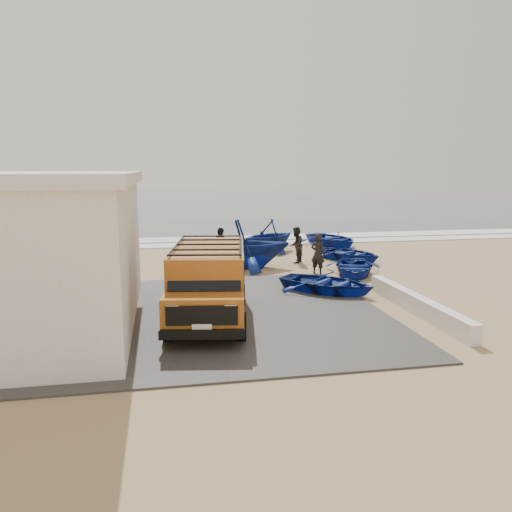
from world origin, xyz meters
TOP-DOWN VIEW (x-y plane):
  - ground at (0.00, 0.00)m, footprint 160.00×160.00m
  - slab at (-2.00, -2.00)m, footprint 12.00×10.00m
  - ocean at (0.00, 56.00)m, footprint 180.00×88.00m
  - surf_line at (0.00, 12.00)m, footprint 180.00×1.60m
  - surf_wash at (0.00, 14.50)m, footprint 180.00×2.20m
  - parapet at (5.00, -3.00)m, footprint 0.35×6.00m
  - van at (-1.35, -2.50)m, footprint 2.83×5.48m
  - boat_near_left at (3.10, -0.08)m, footprint 4.20×4.14m
  - boat_near_right at (5.19, 2.67)m, footprint 3.34×3.90m
  - boat_mid_left at (0.90, 4.95)m, footprint 4.17×3.61m
  - boat_mid_right at (6.23, 5.80)m, footprint 3.79×4.06m
  - boat_far_left at (2.93, 9.00)m, footprint 4.34×4.20m
  - boat_far_right at (6.94, 10.40)m, footprint 3.81×4.54m
  - fisherman_front at (3.74, 3.03)m, footprint 0.74×0.74m
  - fisherman_middle at (3.53, 5.71)m, footprint 0.98×1.04m
  - fisherman_back at (-0.09, 5.27)m, footprint 1.05×1.08m

SIDE VIEW (x-z plane):
  - ground at x=0.00m, z-range 0.00..0.00m
  - ocean at x=0.00m, z-range 0.00..0.01m
  - surf_wash at x=0.00m, z-range 0.00..0.04m
  - slab at x=-2.00m, z-range 0.00..0.05m
  - surf_line at x=0.00m, z-range 0.00..0.06m
  - parapet at x=5.00m, z-range 0.00..0.55m
  - boat_near_right at x=5.19m, z-range 0.00..0.68m
  - boat_mid_right at x=6.23m, z-range 0.00..0.69m
  - boat_near_left at x=3.10m, z-range 0.00..0.71m
  - boat_far_right at x=6.94m, z-range 0.00..0.81m
  - fisherman_middle at x=3.53m, z-range 0.00..1.70m
  - fisherman_front at x=3.74m, z-range 0.00..1.74m
  - boat_far_left at x=2.93m, z-range 0.00..1.75m
  - fisherman_back at x=-0.09m, z-range 0.00..1.81m
  - boat_mid_left at x=0.90m, z-range 0.00..2.18m
  - van at x=-1.35m, z-range 0.08..2.33m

